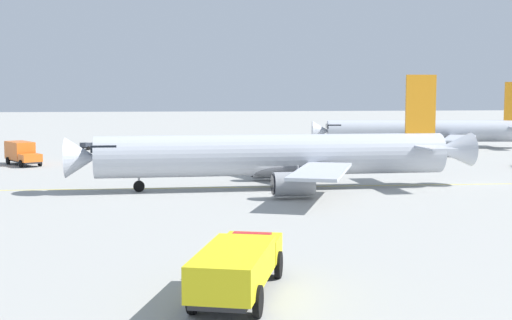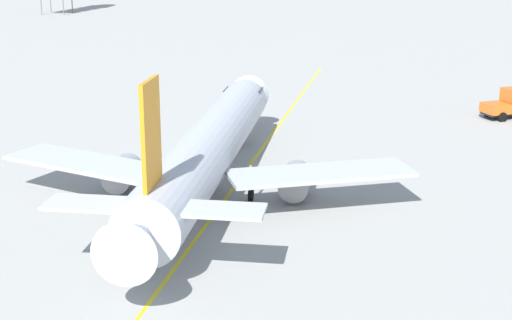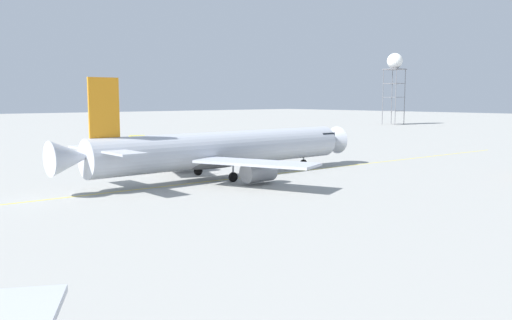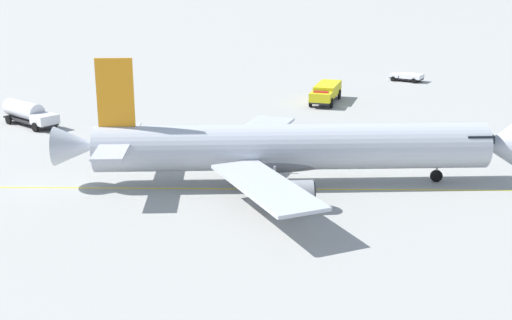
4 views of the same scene
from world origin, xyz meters
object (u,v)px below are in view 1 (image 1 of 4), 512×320
Objects in this scene: airliner_main at (278,157)px; fire_tender_truck at (238,265)px; catering_truck_truck at (22,153)px; airliner_secondary at (429,132)px; baggage_truck_truck at (91,145)px.

airliner_main is 4.14× the size of fire_tender_truck.
airliner_secondary is at bearing 77.12° from catering_truck_truck.
catering_truck_truck is at bearing 32.50° from baggage_truck_truck.
fire_tender_truck is at bearing -10.65° from catering_truck_truck.
airliner_main is 10.71× the size of baggage_truck_truck.
airliner_secondary is 93.58m from fire_tender_truck.
catering_truck_truck is at bearing 36.96° from fire_tender_truck.
airliner_main is 58.94m from airliner_secondary.
fire_tender_truck is (-82.88, 43.44, -1.28)m from airliner_secondary.
airliner_secondary is 5.17× the size of catering_truck_truck.
airliner_main is 36.62m from fire_tender_truck.
airliner_main is at bearing 61.76° from airliner_secondary.
catering_truck_truck is (-19.65, 65.22, -1.15)m from airliner_secondary.
airliner_secondary reaches higher than airliner_main.
airliner_secondary reaches higher than catering_truck_truck.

